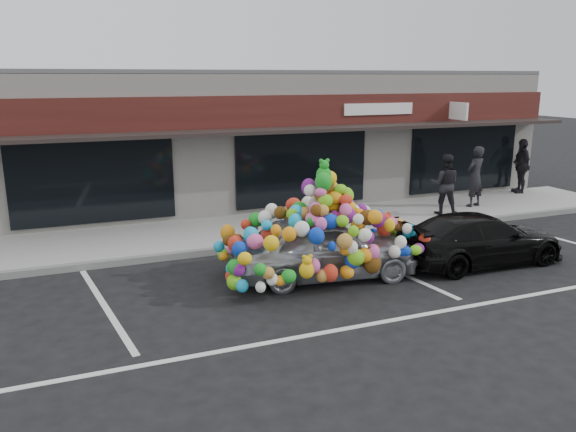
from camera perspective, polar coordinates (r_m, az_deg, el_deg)
name	(u,v)px	position (r m, az deg, el deg)	size (l,w,h in m)	color
ground	(271,287)	(11.42, -1.73, -7.18)	(90.00, 90.00, 0.00)	black
shop_building	(183,138)	(18.91, -10.65, 7.80)	(24.00, 7.20, 4.31)	white
sidewalk	(220,233)	(15.03, -6.96, -1.74)	(26.00, 3.00, 0.15)	gray
kerb	(236,249)	(13.64, -5.33, -3.33)	(26.00, 0.18, 0.16)	slate
parking_stripe_left	(105,306)	(11.02, -18.12, -8.69)	(0.12, 4.40, 0.01)	silver
parking_stripe_mid	(386,267)	(12.75, 9.92, -5.08)	(0.12, 4.40, 0.01)	silver
parking_stripe_right	(567,241)	(16.15, 26.51, -2.29)	(0.12, 4.40, 0.01)	silver
lane_line	(421,315)	(10.39, 13.36, -9.76)	(14.00, 0.12, 0.01)	silver
toy_car	(324,240)	(11.70, 3.65, -2.41)	(2.86, 4.39, 2.44)	#B5BDC1
black_sedan	(480,239)	(13.34, 18.91, -2.22)	(3.96, 1.61, 1.15)	black
pedestrian_a	(475,177)	(18.45, 18.47, 3.82)	(0.69, 0.45, 1.89)	black
pedestrian_b	(444,184)	(17.16, 15.60, 3.13)	(0.87, 0.68, 1.79)	black
pedestrian_c	(521,166)	(21.26, 22.60, 4.73)	(0.46, 1.11, 1.89)	#26242A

